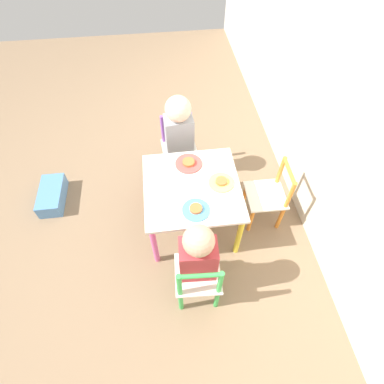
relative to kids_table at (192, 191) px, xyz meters
The scene contains 11 objects.
ground_plane 0.37m from the kids_table, ahead, with size 6.00×6.00×0.00m, color #7F664C.
kids_table is the anchor object (origin of this frame).
chair_purple 0.55m from the kids_table, behind, with size 0.28×0.28×0.51m.
chair_green 0.55m from the kids_table, ahead, with size 0.27×0.27×0.51m.
chair_orange 0.55m from the kids_table, 88.86° to the left, with size 0.27×0.27×0.51m.
child_left 0.48m from the kids_table, behind, with size 0.23×0.21×0.74m.
child_right 0.47m from the kids_table, ahead, with size 0.22×0.21×0.70m.
plate_left 0.20m from the kids_table, behind, with size 0.18×0.18×0.03m.
plate_right 0.20m from the kids_table, ahead, with size 0.16×0.16×0.03m.
plate_back 0.20m from the kids_table, 90.00° to the left, with size 0.16×0.16×0.03m.
storage_bin 1.14m from the kids_table, 107.52° to the right, with size 0.34×0.17×0.12m.
Camera 1 is at (1.16, -0.14, 1.90)m, focal length 28.00 mm.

